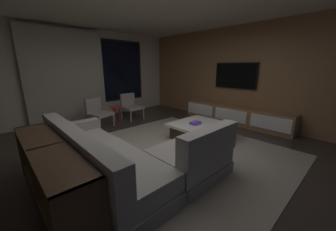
{
  "coord_description": "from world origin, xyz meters",
  "views": [
    {
      "loc": [
        -2.21,
        -2.41,
        1.6
      ],
      "look_at": [
        0.37,
        0.31,
        0.63
      ],
      "focal_mm": 20.2,
      "sensor_mm": 36.0,
      "label": 1
    }
  ],
  "objects_px": {
    "mounted_tv": "(235,76)",
    "side_stool": "(116,110)",
    "coffee_table": "(201,131)",
    "media_console": "(235,115)",
    "console_table_behind_couch": "(51,172)",
    "sectional_couch": "(126,159)",
    "accent_chair_by_curtain": "(97,111)",
    "accent_chair_near_window": "(131,105)",
    "book_stack_on_coffee_table": "(195,123)"
  },
  "relations": [
    {
      "from": "book_stack_on_coffee_table",
      "to": "accent_chair_by_curtain",
      "type": "bearing_deg",
      "value": 115.84
    },
    {
      "from": "mounted_tv",
      "to": "side_stool",
      "type": "bearing_deg",
      "value": 137.83
    },
    {
      "from": "mounted_tv",
      "to": "accent_chair_by_curtain",
      "type": "bearing_deg",
      "value": 144.04
    },
    {
      "from": "side_stool",
      "to": "coffee_table",
      "type": "bearing_deg",
      "value": -74.38
    },
    {
      "from": "sectional_couch",
      "to": "coffee_table",
      "type": "distance_m",
      "value": 2.06
    },
    {
      "from": "book_stack_on_coffee_table",
      "to": "accent_chair_near_window",
      "type": "height_order",
      "value": "accent_chair_near_window"
    },
    {
      "from": "book_stack_on_coffee_table",
      "to": "accent_chair_near_window",
      "type": "distance_m",
      "value": 2.53
    },
    {
      "from": "side_stool",
      "to": "console_table_behind_couch",
      "type": "relative_size",
      "value": 0.22
    },
    {
      "from": "sectional_couch",
      "to": "coffee_table",
      "type": "bearing_deg",
      "value": 5.22
    },
    {
      "from": "sectional_couch",
      "to": "accent_chair_by_curtain",
      "type": "height_order",
      "value": "sectional_couch"
    },
    {
      "from": "accent_chair_by_curtain",
      "to": "console_table_behind_couch",
      "type": "height_order",
      "value": "accent_chair_by_curtain"
    },
    {
      "from": "coffee_table",
      "to": "accent_chair_near_window",
      "type": "bearing_deg",
      "value": 93.85
    },
    {
      "from": "coffee_table",
      "to": "accent_chair_near_window",
      "type": "xyz_separation_m",
      "value": [
        -0.18,
        2.6,
        0.25
      ]
    },
    {
      "from": "accent_chair_near_window",
      "to": "side_stool",
      "type": "relative_size",
      "value": 1.7
    },
    {
      "from": "sectional_couch",
      "to": "mounted_tv",
      "type": "distance_m",
      "value": 4.05
    },
    {
      "from": "accent_chair_near_window",
      "to": "mounted_tv",
      "type": "relative_size",
      "value": 0.63
    },
    {
      "from": "console_table_behind_couch",
      "to": "accent_chair_by_curtain",
      "type": "bearing_deg",
      "value": 56.84
    },
    {
      "from": "mounted_tv",
      "to": "coffee_table",
      "type": "bearing_deg",
      "value": -172.75
    },
    {
      "from": "coffee_table",
      "to": "side_stool",
      "type": "height_order",
      "value": "side_stool"
    },
    {
      "from": "console_table_behind_couch",
      "to": "side_stool",
      "type": "bearing_deg",
      "value": 49.19
    },
    {
      "from": "accent_chair_near_window",
      "to": "accent_chair_by_curtain",
      "type": "height_order",
      "value": "same"
    },
    {
      "from": "sectional_couch",
      "to": "media_console",
      "type": "distance_m",
      "value": 3.71
    },
    {
      "from": "accent_chair_by_curtain",
      "to": "console_table_behind_couch",
      "type": "relative_size",
      "value": 0.37
    },
    {
      "from": "coffee_table",
      "to": "mounted_tv",
      "type": "height_order",
      "value": "mounted_tv"
    },
    {
      "from": "sectional_couch",
      "to": "book_stack_on_coffee_table",
      "type": "bearing_deg",
      "value": 7.69
    },
    {
      "from": "accent_chair_near_window",
      "to": "console_table_behind_couch",
      "type": "distance_m",
      "value": 3.85
    },
    {
      "from": "media_console",
      "to": "console_table_behind_couch",
      "type": "height_order",
      "value": "console_table_behind_couch"
    },
    {
      "from": "sectional_couch",
      "to": "mounted_tv",
      "type": "relative_size",
      "value": 2.02
    },
    {
      "from": "side_stool",
      "to": "accent_chair_by_curtain",
      "type": "bearing_deg",
      "value": -175.76
    },
    {
      "from": "mounted_tv",
      "to": "console_table_behind_couch",
      "type": "xyz_separation_m",
      "value": [
        -4.8,
        -0.29,
        -0.94
      ]
    },
    {
      "from": "media_console",
      "to": "coffee_table",
      "type": "bearing_deg",
      "value": -178.76
    },
    {
      "from": "sectional_couch",
      "to": "media_console",
      "type": "height_order",
      "value": "sectional_couch"
    },
    {
      "from": "book_stack_on_coffee_table",
      "to": "accent_chair_near_window",
      "type": "relative_size",
      "value": 0.31
    },
    {
      "from": "accent_chair_near_window",
      "to": "accent_chair_by_curtain",
      "type": "bearing_deg",
      "value": -174.96
    },
    {
      "from": "sectional_couch",
      "to": "accent_chair_near_window",
      "type": "xyz_separation_m",
      "value": [
        1.87,
        2.79,
        0.14
      ]
    },
    {
      "from": "media_console",
      "to": "accent_chair_near_window",
      "type": "bearing_deg",
      "value": 125.57
    },
    {
      "from": "mounted_tv",
      "to": "media_console",
      "type": "bearing_deg",
      "value": -132.4
    },
    {
      "from": "coffee_table",
      "to": "sectional_couch",
      "type": "bearing_deg",
      "value": -174.78
    },
    {
      "from": "coffee_table",
      "to": "media_console",
      "type": "height_order",
      "value": "media_console"
    },
    {
      "from": "media_console",
      "to": "console_table_behind_couch",
      "type": "distance_m",
      "value": 4.62
    },
    {
      "from": "coffee_table",
      "to": "book_stack_on_coffee_table",
      "type": "distance_m",
      "value": 0.24
    },
    {
      "from": "media_console",
      "to": "sectional_couch",
      "type": "bearing_deg",
      "value": -176.56
    },
    {
      "from": "accent_chair_by_curtain",
      "to": "mounted_tv",
      "type": "height_order",
      "value": "mounted_tv"
    },
    {
      "from": "sectional_couch",
      "to": "console_table_behind_couch",
      "type": "height_order",
      "value": "sectional_couch"
    },
    {
      "from": "console_table_behind_couch",
      "to": "coffee_table",
      "type": "bearing_deg",
      "value": 1.14
    },
    {
      "from": "sectional_couch",
      "to": "side_stool",
      "type": "xyz_separation_m",
      "value": [
        1.34,
        2.73,
        0.08
      ]
    },
    {
      "from": "accent_chair_by_curtain",
      "to": "mounted_tv",
      "type": "distance_m",
      "value": 3.97
    },
    {
      "from": "book_stack_on_coffee_table",
      "to": "side_stool",
      "type": "bearing_deg",
      "value": 103.67
    },
    {
      "from": "side_stool",
      "to": "console_table_behind_couch",
      "type": "distance_m",
      "value": 3.44
    },
    {
      "from": "coffee_table",
      "to": "side_stool",
      "type": "relative_size",
      "value": 2.52
    }
  ]
}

